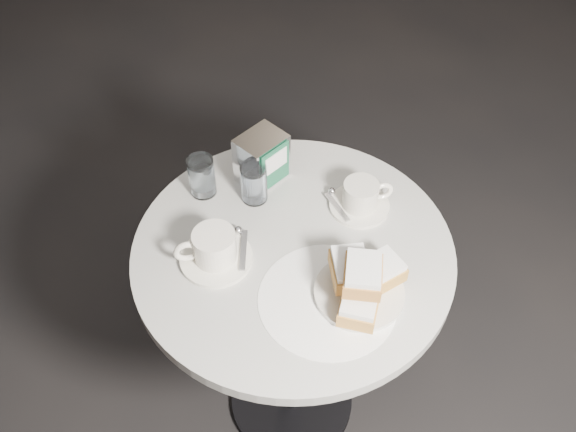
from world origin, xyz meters
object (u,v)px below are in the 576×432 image
Objects in this scene: water_glass_left at (202,177)px; water_glass_right at (254,183)px; coffee_cup_right at (361,197)px; napkin_dispenser at (262,159)px; cafe_table at (293,300)px; coffee_cup_left at (214,249)px; beignet_plate at (362,283)px.

water_glass_left is 1.01× the size of water_glass_right.
coffee_cup_right is 1.44× the size of napkin_dispenser.
coffee_cup_right is at bearing -41.72° from water_glass_left.
water_glass_left reaches higher than coffee_cup_right.
coffee_cup_left reaches higher than cafe_table.
water_glass_right is at bearing -43.59° from water_glass_left.
beignet_plate is 0.25m from coffee_cup_right.
cafe_table is 0.30m from beignet_plate.
beignet_plate is 2.46× the size of water_glass_left.
coffee_cup_left is 0.27m from napkin_dispenser.
napkin_dispenser is at bearing 87.36° from beignet_plate.
water_glass_right is at bearing -150.52° from napkin_dispenser.
coffee_cup_left is at bearing -146.95° from water_glass_right.
water_glass_right reaches higher than coffee_cup_left.
napkin_dispenser is at bearing 74.43° from cafe_table.
coffee_cup_right is 0.24m from water_glass_right.
water_glass_left is at bearing 105.35° from beignet_plate.
beignet_plate is at bearing -104.55° from napkin_dispenser.
coffee_cup_left is 0.20m from water_glass_right.
cafe_table is at bearing 103.23° from beignet_plate.
cafe_table is 3.75× the size of coffee_cup_left.
coffee_cup_right is at bearing -40.78° from water_glass_right.
water_glass_right is at bearing 95.16° from beignet_plate.
beignet_plate is 1.22× the size of coffee_cup_left.
coffee_cup_right is at bearing -68.55° from napkin_dispenser.
coffee_cup_left is at bearing -111.99° from water_glass_left.
coffee_cup_right is 1.83× the size of water_glass_right.
coffee_cup_left is (-0.16, 0.07, 0.23)m from cafe_table.
beignet_plate is 2.48× the size of water_glass_right.
beignet_plate is at bearing -76.77° from cafe_table.
beignet_plate reaches higher than water_glass_left.
cafe_table is at bearing -154.11° from coffee_cup_right.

